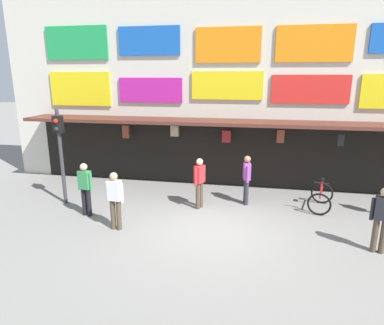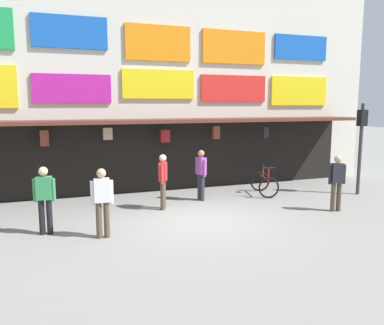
# 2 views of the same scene
# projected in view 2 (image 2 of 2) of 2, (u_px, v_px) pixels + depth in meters

# --- Properties ---
(ground_plane) EXTENTS (80.00, 80.00, 0.00)m
(ground_plane) POSITION_uv_depth(u_px,v_px,m) (198.00, 220.00, 10.66)
(ground_plane) COLOR gray
(shopfront) EXTENTS (18.00, 2.60, 8.00)m
(shopfront) POSITION_uv_depth(u_px,v_px,m) (154.00, 83.00, 14.32)
(shopfront) COLOR beige
(shopfront) RESTS_ON ground
(traffic_light_far) EXTENTS (0.28, 0.33, 3.20)m
(traffic_light_far) POSITION_uv_depth(u_px,v_px,m) (361.00, 134.00, 13.49)
(traffic_light_far) COLOR #38383D
(traffic_light_far) RESTS_ON ground
(bicycle_parked) EXTENTS (0.98, 1.30, 1.05)m
(bicycle_parked) POSITION_uv_depth(u_px,v_px,m) (264.00, 184.00, 13.67)
(bicycle_parked) COLOR black
(bicycle_parked) RESTS_ON ground
(pedestrian_in_blue) EXTENTS (0.52, 0.28, 1.68)m
(pedestrian_in_blue) POSITION_uv_depth(u_px,v_px,m) (45.00, 197.00, 9.38)
(pedestrian_in_blue) COLOR black
(pedestrian_in_blue) RESTS_ON ground
(pedestrian_in_black) EXTENTS (0.52, 0.30, 1.68)m
(pedestrian_in_black) POSITION_uv_depth(u_px,v_px,m) (337.00, 180.00, 11.46)
(pedestrian_in_black) COLOR brown
(pedestrian_in_black) RESTS_ON ground
(pedestrian_in_red) EXTENTS (0.35, 0.49, 1.68)m
(pedestrian_in_red) POSITION_uv_depth(u_px,v_px,m) (163.00, 179.00, 11.68)
(pedestrian_in_red) COLOR brown
(pedestrian_in_red) RESTS_ON ground
(pedestrian_in_purple) EXTENTS (0.53, 0.25, 1.68)m
(pedestrian_in_purple) POSITION_uv_depth(u_px,v_px,m) (102.00, 199.00, 9.13)
(pedestrian_in_purple) COLOR brown
(pedestrian_in_purple) RESTS_ON ground
(pedestrian_in_yellow) EXTENTS (0.28, 0.52, 1.68)m
(pedestrian_in_yellow) POSITION_uv_depth(u_px,v_px,m) (201.00, 172.00, 12.78)
(pedestrian_in_yellow) COLOR #2D2D38
(pedestrian_in_yellow) RESTS_ON ground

